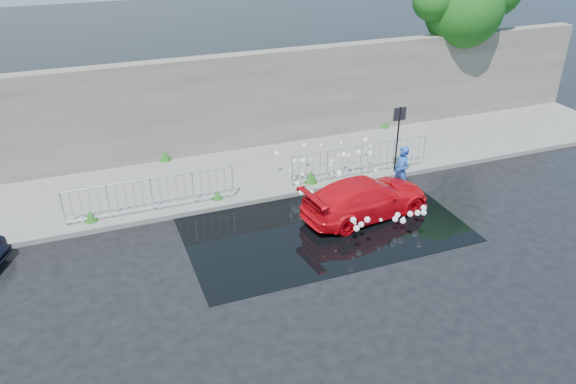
% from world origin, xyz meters
% --- Properties ---
extents(ground, '(90.00, 90.00, 0.00)m').
position_xyz_m(ground, '(0.00, 0.00, 0.00)').
color(ground, black).
rests_on(ground, ground).
extents(pavement, '(30.00, 4.00, 0.15)m').
position_xyz_m(pavement, '(0.00, 5.00, 0.07)').
color(pavement, slate).
rests_on(pavement, ground).
extents(curb, '(30.00, 0.25, 0.16)m').
position_xyz_m(curb, '(0.00, 3.00, 0.08)').
color(curb, slate).
rests_on(curb, ground).
extents(retaining_wall, '(30.00, 0.60, 3.50)m').
position_xyz_m(retaining_wall, '(0.00, 7.20, 1.90)').
color(retaining_wall, '#58534A').
rests_on(retaining_wall, pavement).
extents(puddle, '(8.00, 5.00, 0.01)m').
position_xyz_m(puddle, '(0.50, 1.00, 0.01)').
color(puddle, black).
rests_on(puddle, ground).
extents(sign_post, '(0.45, 0.06, 2.50)m').
position_xyz_m(sign_post, '(4.20, 3.10, 1.72)').
color(sign_post, black).
rests_on(sign_post, ground).
extents(tree, '(4.86, 3.19, 6.24)m').
position_xyz_m(tree, '(9.65, 7.41, 4.72)').
color(tree, '#332114').
rests_on(tree, ground).
extents(railing_left, '(5.05, 0.05, 1.10)m').
position_xyz_m(railing_left, '(-4.00, 3.35, 0.74)').
color(railing_left, silver).
rests_on(railing_left, pavement).
extents(railing_right, '(5.05, 0.05, 1.10)m').
position_xyz_m(railing_right, '(3.00, 3.35, 0.74)').
color(railing_right, silver).
rests_on(railing_right, pavement).
extents(weeds, '(12.17, 3.93, 0.42)m').
position_xyz_m(weeds, '(-0.35, 4.47, 0.32)').
color(weeds, '#165618').
rests_on(weeds, pavement).
extents(water_spray, '(3.52, 5.36, 1.08)m').
position_xyz_m(water_spray, '(1.92, 1.82, 0.67)').
color(water_spray, white).
rests_on(water_spray, ground).
extents(red_car, '(4.24, 2.18, 1.18)m').
position_xyz_m(red_car, '(1.99, 1.06, 0.59)').
color(red_car, red).
rests_on(red_car, ground).
extents(person, '(0.45, 0.65, 1.69)m').
position_xyz_m(person, '(3.63, 1.80, 0.84)').
color(person, '#2250AE').
rests_on(person, ground).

